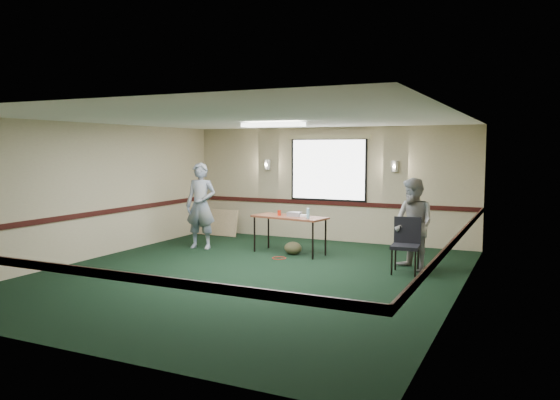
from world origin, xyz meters
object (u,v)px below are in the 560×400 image
at_px(projector, 294,214).
at_px(person_right, 413,224).
at_px(folding_table, 289,219).
at_px(person_left, 201,206).
at_px(conference_chair, 406,240).

bearing_deg(projector, person_right, -13.98).
xyz_separation_m(folding_table, person_right, (2.66, -0.46, 0.10)).
height_order(person_left, person_right, person_left).
xyz_separation_m(folding_table, conference_chair, (2.59, -0.70, -0.16)).
bearing_deg(folding_table, person_left, -162.58).
height_order(projector, conference_chair, conference_chair).
distance_m(projector, person_left, 2.14).
distance_m(conference_chair, person_right, 0.36).
bearing_deg(conference_chair, person_right, 69.93).
relative_size(folding_table, person_right, 1.00).
xyz_separation_m(conference_chair, person_left, (-4.60, 0.42, 0.37)).
distance_m(projector, person_right, 2.60).
bearing_deg(person_right, conference_chair, -67.68).
bearing_deg(conference_chair, folding_table, 160.47).
distance_m(conference_chair, person_left, 4.64).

